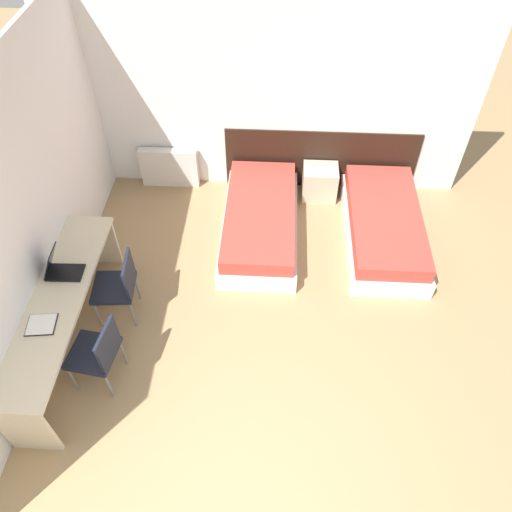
{
  "coord_description": "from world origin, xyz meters",
  "views": [
    {
      "loc": [
        0.2,
        -1.27,
        4.51
      ],
      "look_at": [
        0.0,
        2.32,
        0.55
      ],
      "focal_mm": 35.0,
      "sensor_mm": 36.0,
      "label": 1
    }
  ],
  "objects_px": {
    "nightstand": "(320,182)",
    "chair_near_notebook": "(98,351)",
    "bed_near_window": "(260,221)",
    "chair_near_laptop": "(118,284)",
    "bed_near_door": "(383,226)",
    "laptop": "(60,269)"
  },
  "relations": [
    {
      "from": "nightstand",
      "to": "chair_near_notebook",
      "type": "bearing_deg",
      "value": -126.92
    },
    {
      "from": "chair_near_laptop",
      "to": "laptop",
      "type": "bearing_deg",
      "value": -175.69
    },
    {
      "from": "bed_near_door",
      "to": "chair_near_notebook",
      "type": "height_order",
      "value": "chair_near_notebook"
    },
    {
      "from": "chair_near_laptop",
      "to": "chair_near_notebook",
      "type": "bearing_deg",
      "value": -94.52
    },
    {
      "from": "bed_near_door",
      "to": "chair_near_laptop",
      "type": "relative_size",
      "value": 2.27
    },
    {
      "from": "bed_near_window",
      "to": "chair_near_laptop",
      "type": "distance_m",
      "value": 1.94
    },
    {
      "from": "bed_near_window",
      "to": "chair_near_notebook",
      "type": "height_order",
      "value": "chair_near_notebook"
    },
    {
      "from": "nightstand",
      "to": "laptop",
      "type": "bearing_deg",
      "value": -140.96
    },
    {
      "from": "chair_near_laptop",
      "to": "chair_near_notebook",
      "type": "xyz_separation_m",
      "value": [
        -0.0,
        -0.8,
        0.0
      ]
    },
    {
      "from": "bed_near_window",
      "to": "laptop",
      "type": "relative_size",
      "value": 5.25
    },
    {
      "from": "chair_near_notebook",
      "to": "bed_near_window",
      "type": "bearing_deg",
      "value": 64.42
    },
    {
      "from": "chair_near_laptop",
      "to": "nightstand",
      "type": "bearing_deg",
      "value": 39.41
    },
    {
      "from": "nightstand",
      "to": "chair_near_notebook",
      "type": "xyz_separation_m",
      "value": [
        -2.17,
        -2.89,
        0.26
      ]
    },
    {
      "from": "bed_near_window",
      "to": "chair_near_laptop",
      "type": "xyz_separation_m",
      "value": [
        -1.41,
        -1.31,
        0.28
      ]
    },
    {
      "from": "bed_near_door",
      "to": "nightstand",
      "type": "distance_m",
      "value": 1.09
    },
    {
      "from": "chair_near_notebook",
      "to": "chair_near_laptop",
      "type": "bearing_deg",
      "value": 98.04
    },
    {
      "from": "bed_near_door",
      "to": "chair_near_laptop",
      "type": "height_order",
      "value": "chair_near_laptop"
    },
    {
      "from": "bed_near_window",
      "to": "chair_near_notebook",
      "type": "relative_size",
      "value": 2.27
    },
    {
      "from": "bed_near_door",
      "to": "laptop",
      "type": "distance_m",
      "value": 3.75
    },
    {
      "from": "nightstand",
      "to": "bed_near_window",
      "type": "bearing_deg",
      "value": -134.55
    },
    {
      "from": "bed_near_door",
      "to": "chair_near_laptop",
      "type": "xyz_separation_m",
      "value": [
        -2.93,
        -1.31,
        0.28
      ]
    },
    {
      "from": "nightstand",
      "to": "chair_near_notebook",
      "type": "distance_m",
      "value": 3.62
    }
  ]
}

